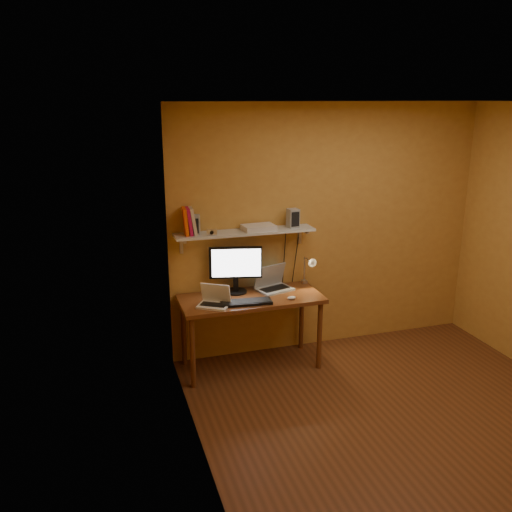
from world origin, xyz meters
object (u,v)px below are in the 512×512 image
object	(u,v)px
router	(259,228)
monitor	(236,267)
mouse	(292,298)
laptop	(272,283)
desk_lamp	(309,267)
netbook	(215,300)
speaker_right	(293,218)
speaker_left	(195,225)
desk	(251,305)
keyboard	(246,302)
wall_shelf	(245,232)
shelf_camera	(212,232)

from	to	relation	value
router	monitor	bearing A→B (deg)	-177.99
monitor	mouse	distance (m)	0.64
laptop	desk_lamp	bearing A→B (deg)	-21.24
netbook	speaker_right	size ratio (longest dim) A/B	1.83
speaker_left	router	bearing A→B (deg)	11.56
desk_lamp	desk	bearing A→B (deg)	-169.19
keyboard	router	distance (m)	0.76
monitor	speaker_right	distance (m)	0.76
monitor	netbook	size ratio (longest dim) A/B	1.49
netbook	speaker_right	world-z (taller)	speaker_right
netbook	keyboard	world-z (taller)	netbook
wall_shelf	shelf_camera	distance (m)	0.36
keyboard	desk_lamp	distance (m)	0.83
netbook	mouse	bearing A→B (deg)	27.81
router	mouse	bearing A→B (deg)	-57.87
speaker_left	speaker_right	world-z (taller)	speaker_right
wall_shelf	desk_lamp	size ratio (longest dim) A/B	3.73
desk_lamp	shelf_camera	world-z (taller)	shelf_camera
mouse	desk_lamp	distance (m)	0.47
desk	speaker_left	size ratio (longest dim) A/B	7.52
wall_shelf	desk	bearing A→B (deg)	-90.00
netbook	speaker_left	size ratio (longest dim) A/B	1.87
laptop	router	distance (m)	0.60
mouse	desk_lamp	world-z (taller)	desk_lamp
laptop	router	bearing A→B (deg)	150.84
speaker_left	laptop	bearing A→B (deg)	9.74
desk_lamp	shelf_camera	xyz separation A→B (m)	(-1.01, -0.01, 0.45)
desk	desk_lamp	distance (m)	0.73
monitor	desk_lamp	bearing A→B (deg)	9.27
desk	laptop	xyz separation A→B (m)	(0.27, 0.15, 0.15)
laptop	shelf_camera	world-z (taller)	shelf_camera
keyboard	shelf_camera	world-z (taller)	shelf_camera
speaker_right	desk_lamp	bearing A→B (deg)	-27.12
mouse	speaker_left	distance (m)	1.17
desk	monitor	world-z (taller)	monitor
mouse	keyboard	bearing A→B (deg)	175.87
laptop	speaker_left	distance (m)	1.01
desk	speaker_left	world-z (taller)	speaker_left
laptop	desk_lamp	world-z (taller)	desk_lamp
laptop	keyboard	size ratio (longest dim) A/B	0.83
keyboard	speaker_right	xyz separation A→B (m)	(0.59, 0.35, 0.71)
netbook	speaker_right	xyz separation A→B (m)	(0.89, 0.31, 0.66)
laptop	keyboard	bearing A→B (deg)	-157.55
keyboard	router	xyz separation A→B (m)	(0.23, 0.34, 0.64)
shelf_camera	router	world-z (taller)	shelf_camera
shelf_camera	monitor	bearing A→B (deg)	12.75
laptop	keyboard	distance (m)	0.48
desk_lamp	router	world-z (taller)	router
shelf_camera	router	bearing A→B (deg)	7.47
monitor	router	xyz separation A→B (m)	(0.24, 0.01, 0.38)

